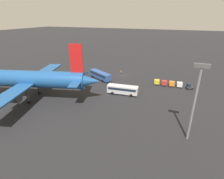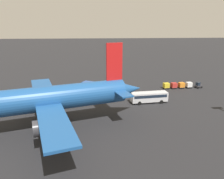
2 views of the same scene
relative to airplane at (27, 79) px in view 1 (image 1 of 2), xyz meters
name	(u,v)px [view 1 (image 1 of 2)]	position (x,y,z in m)	size (l,w,h in m)	color
ground_plane	(124,75)	(-20.45, -34.61, -6.66)	(600.00, 600.00, 0.00)	#232326
airplane	(27,79)	(0.00, 0.00, 0.00)	(46.11, 39.50, 17.69)	#1E5193
shuttle_bus_near	(100,75)	(-12.94, -25.66, -4.77)	(11.75, 8.31, 3.13)	#2D5199
shuttle_bus_far	(123,89)	(-26.75, -14.49, -4.82)	(10.59, 3.83, 3.05)	silver
baggage_tug	(189,87)	(-47.97, -27.85, -5.71)	(2.71, 2.32, 2.10)	#333338
worker_person	(121,72)	(-18.93, -35.47, -5.79)	(0.38, 0.38, 1.74)	#1E1E2D
cargo_cart_white	(180,85)	(-44.57, -28.09, -5.46)	(2.22, 1.96, 2.06)	#38383D
cargo_cart_orange	(172,84)	(-41.80, -27.93, -5.46)	(2.22, 1.96, 2.06)	#38383D
cargo_cart_red	(164,83)	(-39.03, -27.81, -5.46)	(2.22, 1.96, 2.06)	#38383D
cargo_cart_yellow	(157,82)	(-36.26, -27.79, -5.46)	(2.22, 1.96, 2.06)	#38383D
light_pole	(196,96)	(-47.54, 2.58, 3.72)	(2.80, 0.70, 16.82)	slate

